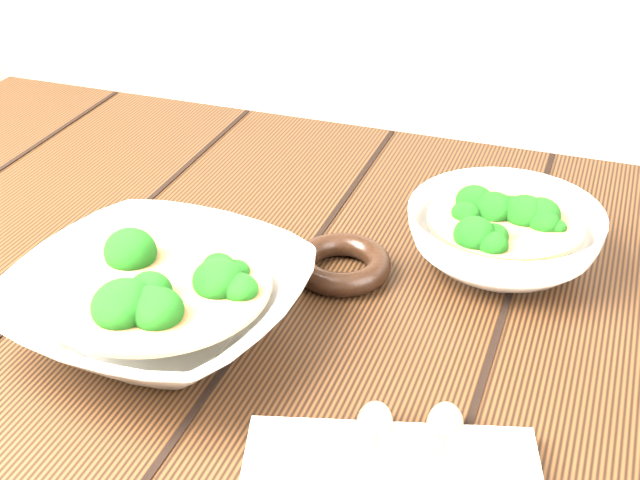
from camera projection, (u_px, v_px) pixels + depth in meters
table at (297, 405)px, 0.86m from camera, size 1.20×0.80×0.75m
soup_bowl_front at (158, 301)px, 0.75m from camera, size 0.27×0.27×0.07m
soup_bowl_back at (504, 234)px, 0.84m from camera, size 0.20×0.20×0.07m
trivet at (341, 264)px, 0.84m from camera, size 0.12×0.12×0.02m
spoon_left at (372, 456)px, 0.62m from camera, size 0.06×0.17×0.01m
spoon_right at (440, 456)px, 0.62m from camera, size 0.04×0.17×0.01m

